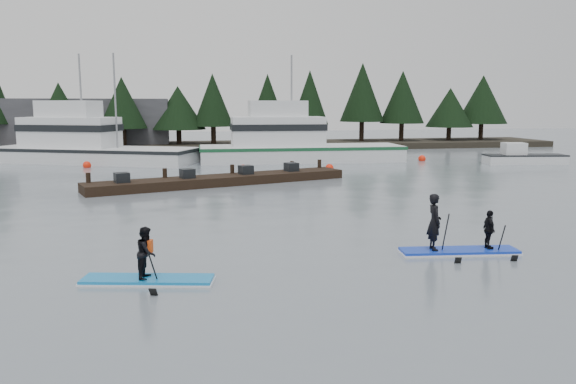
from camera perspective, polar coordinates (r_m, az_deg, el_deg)
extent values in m
plane|color=slate|center=(16.15, 4.14, -7.10)|extent=(160.00, 160.00, 0.00)
cube|color=#2D281E|center=(57.27, -6.99, 4.67)|extent=(70.00, 8.00, 0.60)
cube|color=#4C4C51|center=(59.82, -20.76, 6.45)|extent=(18.00, 6.00, 5.00)
cube|color=white|center=(45.98, -19.12, 2.98)|extent=(16.39, 10.51, 2.13)
cube|color=white|center=(46.86, -21.26, 5.69)|extent=(7.86, 5.82, 2.30)
cylinder|color=gray|center=(46.20, -20.26, 8.67)|extent=(0.14, 0.14, 7.07)
cube|color=white|center=(44.54, 1.36, 3.30)|extent=(15.96, 5.13, 2.26)
cube|color=white|center=(44.08, -1.07, 6.19)|extent=(7.23, 3.53, 2.26)
cylinder|color=gray|center=(44.20, 0.36, 9.25)|extent=(0.14, 0.14, 6.96)
cube|color=white|center=(46.15, 22.92, 3.09)|extent=(6.14, 2.73, 0.69)
cube|color=black|center=(31.62, -6.75, 1.20)|extent=(14.86, 6.62, 0.50)
sphere|color=#FF260C|center=(38.49, 4.23, 2.23)|extent=(0.55, 0.55, 0.55)
sphere|color=#FF260C|center=(42.46, -19.74, 2.36)|extent=(0.58, 0.58, 0.58)
sphere|color=#FF260C|center=(38.42, -4.58, 2.22)|extent=(0.51, 0.51, 0.51)
sphere|color=#FF260C|center=(45.99, 13.45, 3.10)|extent=(0.59, 0.59, 0.59)
cube|color=#157DC5|center=(14.75, -14.07, -8.65)|extent=(3.37, 1.48, 0.12)
imported|color=black|center=(14.56, -14.18, -5.96)|extent=(0.62, 0.73, 1.31)
cube|color=#FF5115|center=(14.52, -14.20, -5.36)|extent=(0.34, 0.26, 0.32)
cylinder|color=black|center=(14.41, -13.37, -7.98)|extent=(0.34, 0.85, 1.51)
cube|color=#1437C2|center=(17.78, 16.98, -5.76)|extent=(3.59, 1.24, 0.12)
imported|color=black|center=(17.31, 14.64, -2.96)|extent=(0.48, 0.66, 1.70)
cylinder|color=black|center=(17.28, 15.61, -4.51)|extent=(0.28, 0.95, 1.65)
imported|color=black|center=(17.98, 19.75, -3.61)|extent=(0.37, 0.72, 1.18)
cylinder|color=black|center=(17.99, 20.69, -5.17)|extent=(0.26, 0.85, 1.47)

